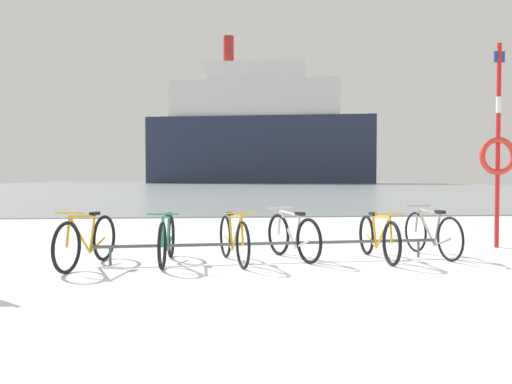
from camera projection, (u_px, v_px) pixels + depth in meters
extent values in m
cube|color=silver|center=(361.00, 304.00, 5.40)|extent=(80.00, 22.00, 0.08)
cube|color=gray|center=(225.00, 186.00, 71.14)|extent=(80.00, 110.00, 0.08)
cube|color=#47474C|center=(263.00, 218.00, 16.36)|extent=(80.00, 0.50, 0.05)
cylinder|color=#4C5156|center=(272.00, 243.00, 7.87)|extent=(5.42, 0.45, 0.05)
cylinder|color=#4C5156|center=(110.00, 256.00, 7.50)|extent=(0.04, 0.04, 0.28)
cylinder|color=#4C5156|center=(418.00, 249.00, 8.26)|extent=(0.04, 0.04, 0.28)
torus|color=black|center=(67.00, 248.00, 6.86)|extent=(0.23, 0.71, 0.72)
torus|color=black|center=(104.00, 238.00, 7.93)|extent=(0.23, 0.71, 0.72)
cylinder|color=gold|center=(80.00, 235.00, 7.20)|extent=(0.18, 0.56, 0.60)
cylinder|color=gold|center=(92.00, 234.00, 7.55)|extent=(0.09, 0.20, 0.54)
cylinder|color=gold|center=(83.00, 216.00, 7.27)|extent=(0.22, 0.70, 0.09)
cylinder|color=gold|center=(97.00, 245.00, 7.70)|extent=(0.16, 0.47, 0.20)
cylinder|color=gold|center=(68.00, 232.00, 6.89)|extent=(0.06, 0.12, 0.42)
cube|color=black|center=(95.00, 214.00, 7.62)|extent=(0.13, 0.21, 0.05)
cylinder|color=gold|center=(70.00, 213.00, 6.92)|extent=(0.45, 0.14, 0.02)
torus|color=black|center=(162.00, 246.00, 7.16)|extent=(0.07, 0.68, 0.68)
torus|color=black|center=(171.00, 237.00, 8.20)|extent=(0.07, 0.68, 0.68)
cylinder|color=#2D8C60|center=(165.00, 235.00, 7.49)|extent=(0.05, 0.55, 0.57)
cylinder|color=#2D8C60|center=(168.00, 234.00, 7.83)|extent=(0.04, 0.19, 0.51)
cylinder|color=#2D8C60|center=(166.00, 217.00, 7.56)|extent=(0.06, 0.69, 0.08)
cylinder|color=#2D8C60|center=(169.00, 243.00, 7.98)|extent=(0.05, 0.46, 0.19)
cylinder|color=#2D8C60|center=(163.00, 232.00, 7.19)|extent=(0.04, 0.12, 0.40)
cube|color=black|center=(169.00, 215.00, 7.90)|extent=(0.09, 0.20, 0.05)
cylinder|color=#2D8C60|center=(163.00, 214.00, 7.22)|extent=(0.46, 0.04, 0.02)
torus|color=black|center=(243.00, 245.00, 7.22)|extent=(0.19, 0.68, 0.69)
torus|color=black|center=(225.00, 236.00, 8.24)|extent=(0.19, 0.68, 0.69)
cylinder|color=gold|center=(237.00, 234.00, 7.55)|extent=(0.15, 0.56, 0.58)
cylinder|color=gold|center=(231.00, 233.00, 7.88)|extent=(0.08, 0.20, 0.52)
cylinder|color=gold|center=(235.00, 216.00, 7.62)|extent=(0.18, 0.69, 0.08)
cylinder|color=gold|center=(229.00, 243.00, 8.03)|extent=(0.13, 0.46, 0.19)
cylinder|color=gold|center=(242.00, 231.00, 7.25)|extent=(0.06, 0.12, 0.41)
cube|color=black|center=(230.00, 214.00, 7.95)|extent=(0.12, 0.21, 0.05)
cylinder|color=gold|center=(241.00, 213.00, 7.28)|extent=(0.45, 0.12, 0.02)
torus|color=black|center=(278.00, 234.00, 8.49)|extent=(0.30, 0.67, 0.70)
torus|color=black|center=(309.00, 241.00, 7.64)|extent=(0.30, 0.67, 0.70)
cylinder|color=silver|center=(288.00, 229.00, 8.21)|extent=(0.22, 0.48, 0.58)
cylinder|color=silver|center=(297.00, 232.00, 7.93)|extent=(0.10, 0.18, 0.52)
cylinder|color=silver|center=(290.00, 213.00, 8.14)|extent=(0.26, 0.59, 0.08)
cylinder|color=silver|center=(302.00, 244.00, 7.82)|extent=(0.19, 0.40, 0.19)
cylinder|color=silver|center=(280.00, 223.00, 8.45)|extent=(0.07, 0.11, 0.41)
cube|color=black|center=(300.00, 214.00, 7.86)|extent=(0.15, 0.22, 0.05)
cylinder|color=silver|center=(281.00, 208.00, 8.41)|extent=(0.44, 0.19, 0.02)
torus|color=black|center=(392.00, 243.00, 7.46)|extent=(0.08, 0.67, 0.67)
torus|color=black|center=(367.00, 235.00, 8.54)|extent=(0.08, 0.67, 0.67)
cylinder|color=gold|center=(383.00, 233.00, 7.81)|extent=(0.06, 0.57, 0.56)
cylinder|color=gold|center=(375.00, 232.00, 8.16)|extent=(0.04, 0.20, 0.50)
cylinder|color=gold|center=(381.00, 217.00, 7.88)|extent=(0.07, 0.71, 0.08)
cylinder|color=gold|center=(371.00, 241.00, 8.32)|extent=(0.06, 0.48, 0.18)
cylinder|color=gold|center=(391.00, 230.00, 7.49)|extent=(0.04, 0.12, 0.39)
cube|color=black|center=(373.00, 214.00, 8.23)|extent=(0.09, 0.20, 0.05)
cylinder|color=gold|center=(390.00, 214.00, 7.53)|extent=(0.46, 0.04, 0.02)
torus|color=black|center=(416.00, 232.00, 8.86)|extent=(0.13, 0.70, 0.70)
torus|color=black|center=(450.00, 239.00, 7.85)|extent=(0.13, 0.70, 0.70)
cylinder|color=gray|center=(426.00, 227.00, 8.53)|extent=(0.11, 0.54, 0.60)
cylinder|color=gray|center=(437.00, 230.00, 8.20)|extent=(0.06, 0.19, 0.53)
cylinder|color=gray|center=(429.00, 211.00, 8.44)|extent=(0.13, 0.67, 0.09)
cylinder|color=gray|center=(442.00, 242.00, 8.07)|extent=(0.10, 0.45, 0.19)
cylinder|color=gray|center=(417.00, 220.00, 8.81)|extent=(0.05, 0.12, 0.42)
cube|color=black|center=(440.00, 212.00, 8.11)|extent=(0.11, 0.21, 0.05)
cylinder|color=gray|center=(418.00, 206.00, 8.77)|extent=(0.46, 0.09, 0.02)
cylinder|color=red|center=(498.00, 146.00, 9.35)|extent=(0.08, 0.08, 3.78)
cylinder|color=white|center=(499.00, 105.00, 9.33)|extent=(0.09, 0.09, 0.30)
torus|color=red|center=(498.00, 156.00, 9.36)|extent=(0.71, 0.11, 0.71)
cube|color=navy|center=(499.00, 57.00, 9.30)|extent=(0.20, 0.03, 0.20)
cube|color=#232D47|center=(261.00, 151.00, 95.48)|extent=(42.94, 19.17, 12.20)
cube|color=white|center=(256.00, 101.00, 95.31)|extent=(32.43, 15.46, 6.71)
cube|color=white|center=(256.00, 74.00, 95.15)|extent=(19.88, 11.32, 3.42)
cylinder|color=#A52626|center=(229.00, 51.00, 95.63)|extent=(1.98, 1.98, 5.49)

